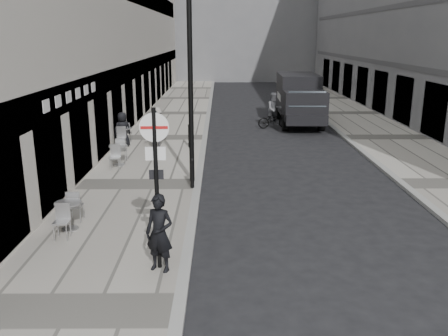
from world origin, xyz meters
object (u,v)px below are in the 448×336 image
at_px(sign_post, 156,168).
at_px(lamppost, 190,74).
at_px(panel_van, 299,97).
at_px(walking_man, 159,233).
at_px(cyclist, 274,114).

relative_size(sign_post, lamppost, 0.53).
xyz_separation_m(sign_post, panel_van, (5.85, 17.91, -0.76)).
bearing_deg(sign_post, panel_van, 69.97).
bearing_deg(sign_post, lamppost, 84.99).
relative_size(walking_man, lamppost, 0.26).
height_order(lamppost, panel_van, lamppost).
bearing_deg(cyclist, lamppost, -125.52).
relative_size(lamppost, panel_van, 1.09).
bearing_deg(walking_man, panel_van, 91.82).
height_order(sign_post, cyclist, sign_post).
bearing_deg(panel_van, lamppost, -113.86).
height_order(walking_man, panel_van, panel_van).
distance_m(lamppost, panel_van, 12.99).
xyz_separation_m(panel_van, cyclist, (-1.57, -1.25, -0.81)).
distance_m(sign_post, cyclist, 17.27).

